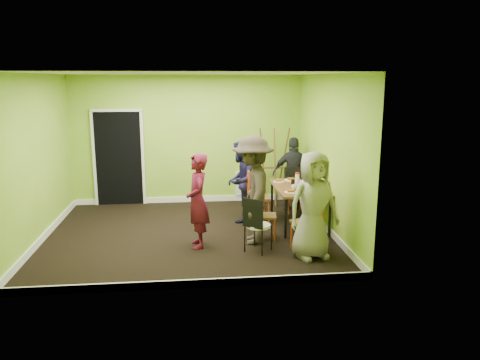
% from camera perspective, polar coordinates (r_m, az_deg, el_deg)
% --- Properties ---
extents(ground, '(5.00, 5.00, 0.00)m').
position_cam_1_polar(ground, '(8.46, -6.18, -6.53)').
color(ground, black).
rests_on(ground, ground).
extents(room_walls, '(5.04, 4.54, 2.82)m').
position_cam_1_polar(room_walls, '(8.24, -6.51, 0.08)').
color(room_walls, '#83AF2D').
rests_on(room_walls, ground).
extents(dining_table, '(0.90, 1.50, 0.75)m').
position_cam_1_polar(dining_table, '(8.77, 7.23, -1.16)').
color(dining_table, black).
rests_on(dining_table, ground).
extents(chair_left_far, '(0.44, 0.43, 1.04)m').
position_cam_1_polar(chair_left_far, '(8.92, 1.67, -1.56)').
color(chair_left_far, '#F05016').
rests_on(chair_left_far, ground).
extents(chair_left_near, '(0.41, 0.41, 0.87)m').
position_cam_1_polar(chair_left_near, '(8.06, 2.64, -3.80)').
color(chair_left_near, '#F05016').
rests_on(chair_left_near, ground).
extents(chair_back_end, '(0.38, 0.45, 0.92)m').
position_cam_1_polar(chair_back_end, '(9.77, 6.57, -0.04)').
color(chair_back_end, '#F05016').
rests_on(chair_back_end, ground).
extents(chair_front_end, '(0.50, 0.51, 0.97)m').
position_cam_1_polar(chair_front_end, '(7.53, 8.43, -4.65)').
color(chair_front_end, '#F05016').
rests_on(chair_front_end, ground).
extents(chair_bentwood, '(0.49, 0.49, 0.90)m').
position_cam_1_polar(chair_bentwood, '(7.40, 2.01, -5.18)').
color(chair_bentwood, black).
rests_on(chair_bentwood, ground).
extents(easel, '(0.68, 0.64, 1.70)m').
position_cam_1_polar(easel, '(10.30, 4.11, 1.72)').
color(easel, brown).
rests_on(easel, ground).
extents(plate_near_left, '(0.22, 0.22, 0.01)m').
position_cam_1_polar(plate_near_left, '(9.13, 4.73, -0.18)').
color(plate_near_left, white).
rests_on(plate_near_left, dining_table).
extents(plate_near_right, '(0.23, 0.23, 0.01)m').
position_cam_1_polar(plate_near_right, '(8.29, 6.22, -1.49)').
color(plate_near_right, white).
rests_on(plate_near_right, dining_table).
extents(plate_far_back, '(0.26, 0.26, 0.01)m').
position_cam_1_polar(plate_far_back, '(9.28, 6.20, 0.00)').
color(plate_far_back, white).
rests_on(plate_far_back, dining_table).
extents(plate_far_front, '(0.24, 0.24, 0.01)m').
position_cam_1_polar(plate_far_front, '(8.23, 8.60, -1.64)').
color(plate_far_front, white).
rests_on(plate_far_front, dining_table).
extents(plate_wall_back, '(0.22, 0.22, 0.01)m').
position_cam_1_polar(plate_wall_back, '(8.91, 8.46, -0.58)').
color(plate_wall_back, white).
rests_on(plate_wall_back, dining_table).
extents(plate_wall_front, '(0.26, 0.26, 0.01)m').
position_cam_1_polar(plate_wall_front, '(8.64, 9.08, -1.00)').
color(plate_wall_front, white).
rests_on(plate_wall_front, dining_table).
extents(thermos, '(0.08, 0.08, 0.24)m').
position_cam_1_polar(thermos, '(8.73, 6.98, -0.04)').
color(thermos, white).
rests_on(thermos, dining_table).
extents(blue_bottle, '(0.07, 0.07, 0.20)m').
position_cam_1_polar(blue_bottle, '(8.50, 9.39, -0.58)').
color(blue_bottle, blue).
rests_on(blue_bottle, dining_table).
extents(orange_bottle, '(0.03, 0.03, 0.07)m').
position_cam_1_polar(orange_bottle, '(8.85, 7.08, -0.42)').
color(orange_bottle, '#F05016').
rests_on(orange_bottle, dining_table).
extents(glass_mid, '(0.07, 0.07, 0.10)m').
position_cam_1_polar(glass_mid, '(8.88, 6.46, -0.26)').
color(glass_mid, black).
rests_on(glass_mid, dining_table).
extents(glass_back, '(0.07, 0.07, 0.10)m').
position_cam_1_polar(glass_back, '(9.10, 7.57, 0.01)').
color(glass_back, black).
rests_on(glass_back, dining_table).
extents(glass_front, '(0.06, 0.06, 0.09)m').
position_cam_1_polar(glass_front, '(8.31, 8.91, -1.24)').
color(glass_front, black).
rests_on(glass_front, dining_table).
extents(cup_a, '(0.12, 0.12, 0.10)m').
position_cam_1_polar(cup_a, '(8.49, 6.68, -0.88)').
color(cup_a, white).
rests_on(cup_a, dining_table).
extents(cup_b, '(0.10, 0.10, 0.09)m').
position_cam_1_polar(cup_b, '(8.78, 7.89, -0.48)').
color(cup_b, white).
rests_on(cup_b, dining_table).
extents(person_standing, '(0.42, 0.60, 1.55)m').
position_cam_1_polar(person_standing, '(7.61, -5.19, -2.55)').
color(person_standing, '#570F25').
rests_on(person_standing, ground).
extents(person_left_far, '(0.85, 0.94, 1.57)m').
position_cam_1_polar(person_left_far, '(8.98, 0.12, -0.15)').
color(person_left_far, '#151432').
rests_on(person_left_far, ground).
extents(person_left_near, '(0.80, 1.24, 1.81)m').
position_cam_1_polar(person_left_near, '(7.76, 1.58, -1.22)').
color(person_left_near, '#312820').
rests_on(person_left_near, ground).
extents(person_back_end, '(0.93, 0.47, 1.53)m').
position_cam_1_polar(person_back_end, '(9.89, 6.58, 0.79)').
color(person_back_end, '#212327').
rests_on(person_back_end, ground).
extents(person_front_end, '(0.92, 0.72, 1.66)m').
position_cam_1_polar(person_front_end, '(7.20, 8.91, -3.07)').
color(person_front_end, gray).
rests_on(person_front_end, ground).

